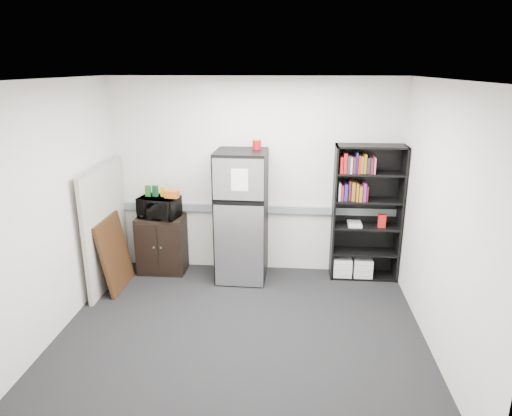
# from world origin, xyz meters

# --- Properties ---
(floor) EXTENTS (4.00, 4.00, 0.00)m
(floor) POSITION_xyz_m (0.00, 0.00, 0.00)
(floor) COLOR black
(floor) RESTS_ON ground
(wall_back) EXTENTS (4.00, 0.02, 2.70)m
(wall_back) POSITION_xyz_m (0.00, 1.75, 1.35)
(wall_back) COLOR silver
(wall_back) RESTS_ON floor
(wall_right) EXTENTS (0.02, 3.50, 2.70)m
(wall_right) POSITION_xyz_m (2.00, 0.00, 1.35)
(wall_right) COLOR silver
(wall_right) RESTS_ON floor
(wall_left) EXTENTS (0.02, 3.50, 2.70)m
(wall_left) POSITION_xyz_m (-2.00, 0.00, 1.35)
(wall_left) COLOR silver
(wall_left) RESTS_ON floor
(ceiling) EXTENTS (4.00, 3.50, 0.02)m
(ceiling) POSITION_xyz_m (0.00, 0.00, 2.70)
(ceiling) COLOR white
(ceiling) RESTS_ON wall_back
(electrical_raceway) EXTENTS (3.92, 0.05, 0.10)m
(electrical_raceway) POSITION_xyz_m (0.00, 1.72, 0.90)
(electrical_raceway) COLOR slate
(electrical_raceway) RESTS_ON wall_back
(wall_note) EXTENTS (0.14, 0.00, 0.10)m
(wall_note) POSITION_xyz_m (-0.35, 1.74, 1.55)
(wall_note) COLOR white
(wall_note) RESTS_ON wall_back
(bookshelf) EXTENTS (0.90, 0.34, 1.85)m
(bookshelf) POSITION_xyz_m (1.51, 1.57, 0.97)
(bookshelf) COLOR black
(bookshelf) RESTS_ON floor
(cubicle_partition) EXTENTS (0.06, 1.30, 1.62)m
(cubicle_partition) POSITION_xyz_m (-1.90, 1.08, 0.81)
(cubicle_partition) COLOR #A39F91
(cubicle_partition) RESTS_ON floor
(cabinet) EXTENTS (0.66, 0.44, 0.82)m
(cabinet) POSITION_xyz_m (-1.29, 1.50, 0.41)
(cabinet) COLOR black
(cabinet) RESTS_ON floor
(microwave) EXTENTS (0.59, 0.45, 0.29)m
(microwave) POSITION_xyz_m (-1.29, 1.48, 0.96)
(microwave) COLOR black
(microwave) RESTS_ON cabinet
(snack_box_a) EXTENTS (0.07, 0.05, 0.15)m
(snack_box_a) POSITION_xyz_m (-1.44, 1.52, 1.18)
(snack_box_a) COLOR #1B5017
(snack_box_a) RESTS_ON microwave
(snack_box_b) EXTENTS (0.08, 0.07, 0.15)m
(snack_box_b) POSITION_xyz_m (-1.34, 1.52, 1.18)
(snack_box_b) COLOR #0D3B1C
(snack_box_b) RESTS_ON microwave
(snack_box_c) EXTENTS (0.08, 0.07, 0.14)m
(snack_box_c) POSITION_xyz_m (-1.23, 1.52, 1.18)
(snack_box_c) COLOR gold
(snack_box_c) RESTS_ON microwave
(snack_bag) EXTENTS (0.19, 0.13, 0.10)m
(snack_bag) POSITION_xyz_m (-1.10, 1.47, 1.16)
(snack_bag) COLOR orange
(snack_bag) RESTS_ON microwave
(refrigerator) EXTENTS (0.68, 0.71, 1.78)m
(refrigerator) POSITION_xyz_m (-0.14, 1.42, 0.89)
(refrigerator) COLOR black
(refrigerator) RESTS_ON floor
(coffee_can) EXTENTS (0.12, 0.12, 0.16)m
(coffee_can) POSITION_xyz_m (0.05, 1.55, 1.86)
(coffee_can) COLOR #A00713
(coffee_can) RESTS_ON refrigerator
(framed_poster) EXTENTS (0.21, 0.75, 0.95)m
(framed_poster) POSITION_xyz_m (-1.77, 0.98, 0.48)
(framed_poster) COLOR black
(framed_poster) RESTS_ON floor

